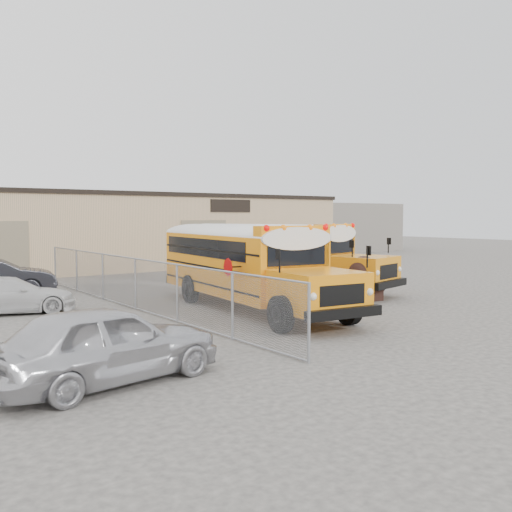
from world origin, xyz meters
TOP-DOWN VIEW (x-y plane):
  - ground at (0.00, 0.00)m, footprint 120.00×120.00m
  - warehouse at (-0.00, 19.99)m, footprint 30.20×10.20m
  - chainlink_fence at (-6.00, 3.00)m, footprint 0.07×18.07m
  - distant_building_right at (24.00, 24.00)m, footprint 10.00×8.00m
  - school_bus_left at (-2.01, 7.17)m, footprint 3.77×10.44m
  - school_bus_right at (-0.05, 10.46)m, footprint 4.90×10.39m
  - tarp_bundle at (2.06, -0.10)m, footprint 1.26×1.26m
  - car_silver at (-10.16, -4.80)m, footprint 4.85×2.56m
  - car_white at (-9.70, 4.80)m, footprint 4.52×2.77m

SIDE VIEW (x-z plane):
  - ground at x=0.00m, z-range 0.00..0.00m
  - car_white at x=-9.70m, z-range 0.00..1.22m
  - car_silver at x=-10.16m, z-range 0.00..1.57m
  - tarp_bundle at x=2.06m, z-range 0.02..1.73m
  - chainlink_fence at x=-6.00m, z-range 0.00..1.80m
  - school_bus_right at x=-0.05m, z-range 0.23..3.19m
  - school_bus_left at x=-2.01m, z-range 0.23..3.23m
  - distant_building_right at x=24.00m, z-range 0.00..4.40m
  - warehouse at x=0.00m, z-range 0.04..4.71m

